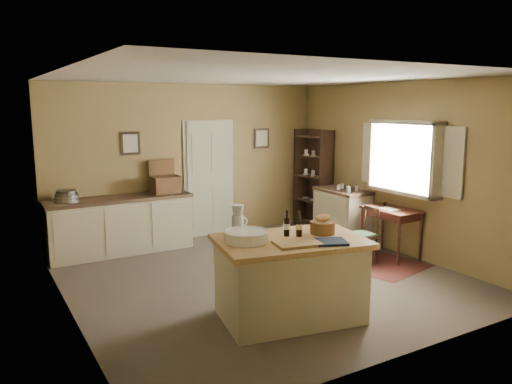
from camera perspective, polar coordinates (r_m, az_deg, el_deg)
ground at (r=6.94m, az=0.87°, el=-9.79°), size 5.00×5.00×0.00m
wall_back at (r=8.82m, az=-7.55°, el=3.40°), size 5.00×0.10×2.70m
wall_front at (r=4.69m, az=16.95°, el=-2.74°), size 5.00×0.10×2.70m
wall_left at (r=5.74m, az=-20.96°, el=-0.69°), size 0.10×5.00×2.70m
wall_right at (r=8.18m, az=16.08°, el=2.58°), size 0.10×5.00×2.70m
ceiling at (r=6.54m, az=0.94°, el=13.07°), size 5.00×5.00×0.00m
door at (r=8.97m, az=-5.37°, el=1.65°), size 0.97×0.06×2.11m
framed_prints at (r=8.85m, az=-6.35°, el=5.85°), size 2.82×0.02×0.38m
window at (r=7.96m, az=16.81°, el=3.81°), size 0.25×1.99×1.12m
work_island at (r=5.58m, az=3.82°, el=-9.58°), size 1.75×1.31×1.20m
sideboard at (r=8.26m, az=-15.20°, el=-3.43°), size 2.27×0.64×1.18m
rug at (r=7.83m, az=12.63°, el=-7.69°), size 1.41×1.79×0.01m
writing_desk at (r=7.97m, az=15.19°, el=-2.55°), size 0.53×0.87×0.82m
desk_chair at (r=7.64m, az=11.96°, el=-4.92°), size 0.41×0.41×0.82m
right_cabinet at (r=8.83m, az=9.80°, el=-2.52°), size 0.56×1.00×0.99m
shelving_unit at (r=9.61m, az=6.72°, el=1.48°), size 0.32×0.85×1.88m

